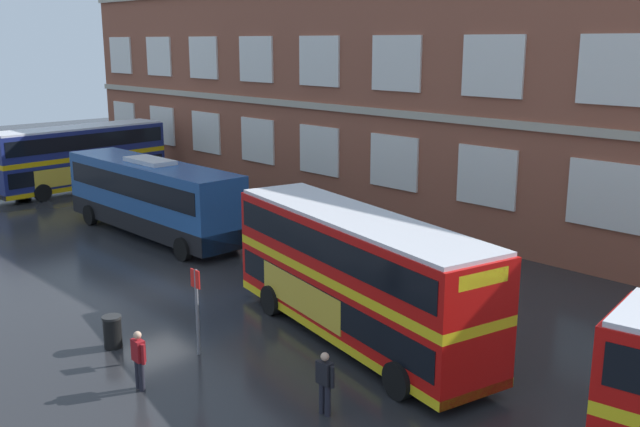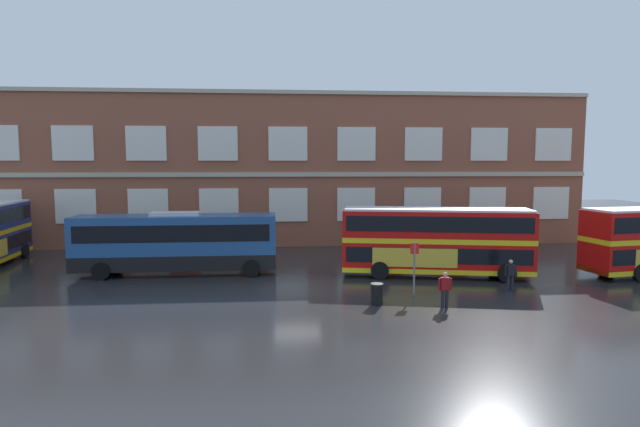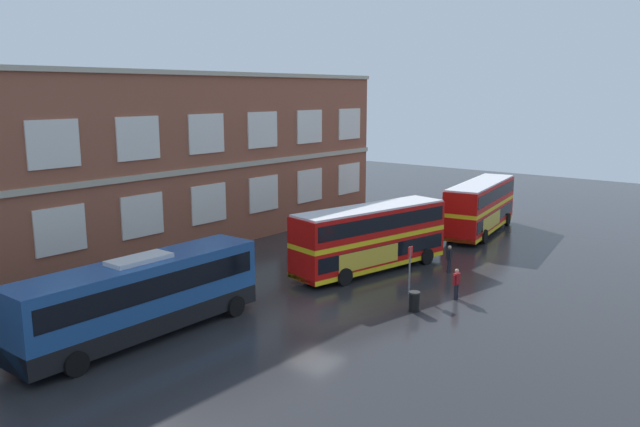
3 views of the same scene
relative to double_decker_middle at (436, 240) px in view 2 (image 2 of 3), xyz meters
name	(u,v)px [view 2 (image 2 of 3)]	position (x,y,z in m)	size (l,w,h in m)	color
ground_plane	(296,280)	(-8.35, -0.41, -2.15)	(120.00, 120.00, 0.00)	#232326
brick_terminal_building	(255,171)	(-11.22, 15.57, 3.90)	(54.61, 8.19, 12.39)	brown
double_decker_middle	(436,240)	(0.00, 0.00, 0.00)	(11.29, 4.70, 4.07)	red
touring_coach	(176,243)	(-15.52, 1.88, -0.24)	(12.02, 2.93, 3.80)	navy
waiting_passenger	(445,288)	(-1.65, -6.75, -1.22)	(0.63, 0.25, 1.70)	black
second_passenger	(510,274)	(2.79, -4.01, -1.22)	(0.63, 0.26, 1.70)	black
bus_stand_flag	(414,264)	(-2.46, -4.31, -0.51)	(0.44, 0.10, 2.70)	slate
station_litter_bin	(377,294)	(-4.71, -5.95, -1.63)	(0.60, 0.60, 1.03)	black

